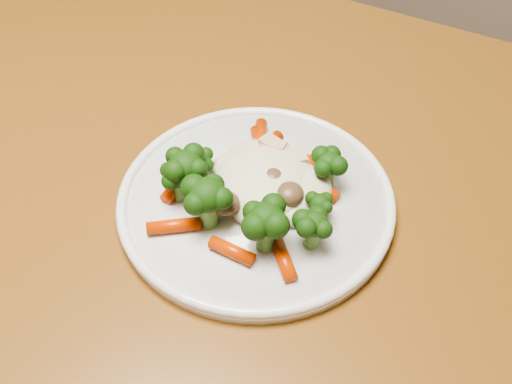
% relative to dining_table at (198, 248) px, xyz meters
% --- Properties ---
extents(dining_table, '(1.22, 0.89, 0.75)m').
position_rel_dining_table_xyz_m(dining_table, '(0.00, 0.00, 0.00)').
color(dining_table, brown).
rests_on(dining_table, ground).
extents(plate, '(0.25, 0.25, 0.01)m').
position_rel_dining_table_xyz_m(plate, '(0.07, 0.01, 0.11)').
color(plate, white).
rests_on(plate, dining_table).
extents(meal, '(0.17, 0.18, 0.05)m').
position_rel_dining_table_xyz_m(meal, '(0.07, 0.00, 0.14)').
color(meal, beige).
rests_on(meal, plate).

